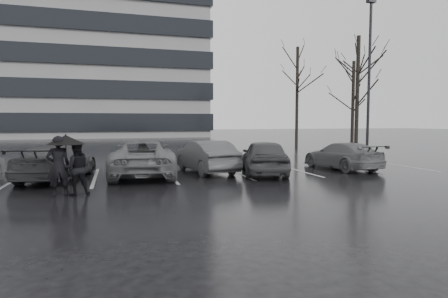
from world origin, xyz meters
TOP-DOWN VIEW (x-y plane):
  - ground at (0.00, 0.00)m, footprint 160.00×160.00m
  - car_main at (1.56, 1.55)m, footprint 2.73×4.43m
  - car_west_a at (-0.59, 2.77)m, footprint 2.04×4.24m
  - car_west_b at (-3.19, 2.47)m, footprint 2.83×5.34m
  - car_west_c at (-6.34, 2.46)m, footprint 2.90×4.80m
  - car_east at (5.52, 2.05)m, footprint 2.06×4.28m
  - pedestrian_left at (-5.81, -1.02)m, footprint 0.71×0.55m
  - pedestrian_right at (-5.35, -0.93)m, footprint 0.84×0.70m
  - umbrella at (-5.61, -0.89)m, footprint 1.05×1.05m
  - lamp_post at (10.31, 6.58)m, footprint 0.51×0.51m
  - stall_stripes at (-0.80, 2.50)m, footprint 19.72×5.00m
  - tree_east at (12.00, 10.00)m, footprint 0.26×0.26m
  - tree_ne at (14.50, 14.00)m, footprint 0.26×0.26m
  - tree_north at (11.00, 17.00)m, footprint 0.26×0.26m

SIDE VIEW (x-z plane):
  - ground at x=0.00m, z-range 0.00..0.00m
  - stall_stripes at x=-0.80m, z-range 0.00..0.00m
  - car_east at x=5.52m, z-range 0.00..1.20m
  - car_west_c at x=-6.34m, z-range 0.00..1.30m
  - car_west_a at x=-0.59m, z-range 0.00..1.34m
  - car_main at x=1.56m, z-range 0.00..1.41m
  - car_west_b at x=-3.19m, z-range 0.00..1.43m
  - pedestrian_right at x=-5.35m, z-range 0.00..1.57m
  - pedestrian_left at x=-5.81m, z-range 0.00..1.74m
  - umbrella at x=-5.61m, z-range 0.73..2.51m
  - tree_ne at x=14.50m, z-range 0.00..7.00m
  - tree_east at x=12.00m, z-range 0.00..8.00m
  - lamp_post at x=10.31m, z-range -0.39..8.84m
  - tree_north at x=11.00m, z-range 0.00..8.50m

